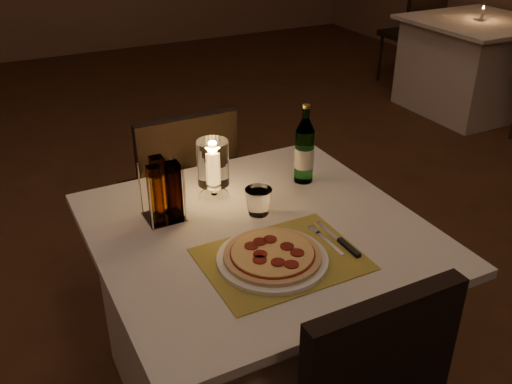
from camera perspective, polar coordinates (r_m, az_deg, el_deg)
name	(u,v)px	position (r m, az deg, el deg)	size (l,w,h in m)	color
floor	(195,372)	(2.38, -6.12, -17.43)	(8.00, 10.00, 0.02)	#482917
main_table	(259,318)	(2.01, 0.27, -12.48)	(1.00, 1.00, 0.74)	silver
chair_far	(182,187)	(2.46, -7.40, 0.53)	(0.42, 0.42, 0.90)	black
placemat	(281,259)	(1.65, 2.56, -6.70)	(0.45, 0.34, 0.00)	#A89A3A
plate	(272,259)	(1.64, 1.65, -6.73)	(0.32, 0.32, 0.01)	white
pizza	(272,254)	(1.63, 1.66, -6.26)	(0.28, 0.28, 0.02)	#D8B77F
fork	(323,238)	(1.75, 6.75, -4.57)	(0.02, 0.18, 0.00)	silver
knife	(344,244)	(1.72, 8.84, -5.15)	(0.02, 0.22, 0.01)	black
tumbler	(258,201)	(1.85, 0.25, -0.94)	(0.09, 0.09, 0.09)	white
water_bottle	(304,151)	(2.03, 4.86, 4.09)	(0.07, 0.07, 0.29)	#61B465
hurricane_candle	(213,165)	(1.92, -4.32, 2.71)	(0.11, 0.11, 0.21)	white
cruet_caddy	(163,193)	(1.81, -9.27, -0.11)	(0.12, 0.12, 0.21)	white
neighbor_table_right	(473,66)	(5.10, 20.86, 11.74)	(1.00, 1.00, 0.74)	silver
neighbor_chair_rb	(417,27)	(5.55, 15.78, 15.64)	(0.42, 0.42, 0.90)	black
neighbor_candle_right	(482,14)	(5.01, 21.70, 16.24)	(0.03, 0.03, 0.11)	white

